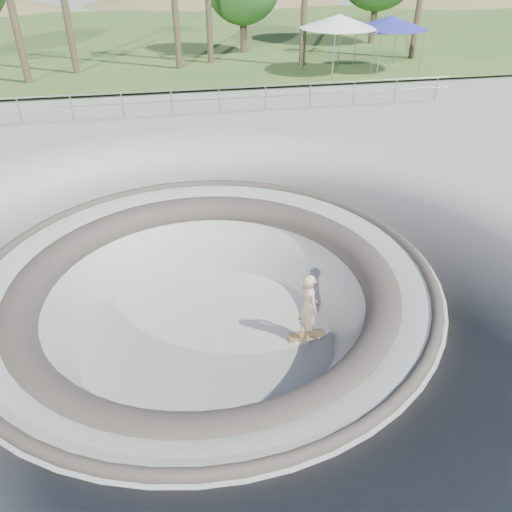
{
  "coord_description": "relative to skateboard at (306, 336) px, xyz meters",
  "views": [
    {
      "loc": [
        -0.69,
        -9.28,
        6.25
      ],
      "look_at": [
        1.31,
        0.67,
        -0.1
      ],
      "focal_mm": 35.0,
      "sensor_mm": 36.0,
      "label": 1
    }
  ],
  "objects": [
    {
      "name": "safety_railing",
      "position": [
        -2.33,
        12.45,
        2.52
      ],
      "size": [
        25.0,
        0.06,
        1.03
      ],
      "color": "gray",
      "rests_on": "ground"
    },
    {
      "name": "skate_bowl",
      "position": [
        -2.33,
        0.45,
        -0.0
      ],
      "size": [
        14.0,
        14.0,
        4.1
      ],
      "color": "gray",
      "rests_on": "ground"
    },
    {
      "name": "ground",
      "position": [
        -2.33,
        0.45,
        1.83
      ],
      "size": [
        180.0,
        180.0,
        0.0
      ],
      "primitive_type": "plane",
      "color": "gray",
      "rests_on": "ground"
    },
    {
      "name": "canopy_blue",
      "position": [
        9.84,
        18.45,
        4.55
      ],
      "size": [
        5.48,
        5.48,
        2.79
      ],
      "color": "gray",
      "rests_on": "ground"
    },
    {
      "name": "skater",
      "position": [
        0.0,
        -0.0,
        0.9
      ],
      "size": [
        0.55,
        0.72,
        1.76
      ],
      "primitive_type": "imported",
      "rotation": [
        0.0,
        0.0,
        1.79
      ],
      "color": "tan",
      "rests_on": "skateboard"
    },
    {
      "name": "skateboard",
      "position": [
        0.0,
        0.0,
        0.0
      ],
      "size": [
        0.87,
        0.26,
        0.09
      ],
      "color": "olive",
      "rests_on": "ground"
    },
    {
      "name": "grass_strip",
      "position": [
        -2.33,
        34.45,
        2.05
      ],
      "size": [
        180.0,
        36.0,
        0.12
      ],
      "color": "#3C5D25",
      "rests_on": "ground"
    },
    {
      "name": "canopy_white",
      "position": [
        6.9,
        18.45,
        4.66
      ],
      "size": [
        5.39,
        5.39,
        2.92
      ],
      "color": "gray",
      "rests_on": "ground"
    },
    {
      "name": "distant_hills",
      "position": [
        1.44,
        57.62,
        -5.19
      ],
      "size": [
        103.2,
        45.0,
        28.6
      ],
      "color": "olive",
      "rests_on": "ground"
    }
  ]
}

